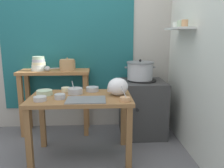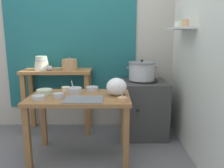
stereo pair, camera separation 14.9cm
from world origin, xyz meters
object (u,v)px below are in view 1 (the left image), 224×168
(prep_bowl_0, at_px, (75,91))
(prep_bowl_7, at_px, (60,96))
(stove_block, at_px, (142,108))
(prep_table, at_px, (81,106))
(prep_bowl_1, at_px, (40,98))
(steamer_pot, at_px, (140,71))
(prep_bowl_2, at_px, (112,89))
(back_shelf_table, at_px, (55,86))
(plastic_bag, at_px, (118,87))
(ladle, at_px, (49,69))
(serving_tray, at_px, (86,100))
(bowl_stack_enamel, at_px, (39,64))
(prep_bowl_3, at_px, (44,92))
(prep_bowl_4, at_px, (66,89))
(clay_pot, at_px, (67,65))
(prep_bowl_6, at_px, (92,89))
(prep_bowl_5, at_px, (125,99))

(prep_bowl_0, relative_size, prep_bowl_7, 1.50)
(stove_block, relative_size, prep_bowl_7, 7.06)
(prep_table, xyz_separation_m, prep_bowl_1, (-0.40, -0.16, 0.14))
(steamer_pot, distance_m, prep_bowl_2, 0.60)
(back_shelf_table, distance_m, prep_bowl_7, 0.87)
(back_shelf_table, xyz_separation_m, steamer_pot, (1.17, -0.11, 0.22))
(plastic_bag, bearing_deg, prep_table, -178.10)
(ladle, xyz_separation_m, serving_tray, (0.54, -0.83, -0.21))
(serving_tray, bearing_deg, steamer_pot, 49.00)
(plastic_bag, xyz_separation_m, prep_bowl_1, (-0.80, -0.18, -0.07))
(prep_table, xyz_separation_m, stove_block, (0.80, 0.61, -0.23))
(bowl_stack_enamel, bearing_deg, prep_bowl_7, -63.63)
(prep_bowl_1, distance_m, prep_bowl_2, 0.84)
(prep_bowl_2, distance_m, prep_bowl_3, 0.77)
(back_shelf_table, distance_m, stove_block, 1.26)
(back_shelf_table, height_order, prep_bowl_2, back_shelf_table)
(ladle, bearing_deg, back_shelf_table, 52.70)
(bowl_stack_enamel, relative_size, ladle, 0.71)
(prep_bowl_4, bearing_deg, serving_tray, -56.43)
(clay_pot, bearing_deg, serving_tray, -71.72)
(prep_bowl_3, bearing_deg, stove_block, 23.84)
(back_shelf_table, relative_size, prep_bowl_1, 7.39)
(plastic_bag, bearing_deg, clay_pot, 131.53)
(prep_bowl_1, distance_m, prep_bowl_6, 0.64)
(prep_table, distance_m, ladle, 0.88)
(prep_bowl_0, relative_size, prep_bowl_6, 1.11)
(stove_block, xyz_separation_m, plastic_bag, (-0.39, -0.59, 0.43))
(prep_bowl_1, bearing_deg, clay_pot, 79.71)
(prep_bowl_5, xyz_separation_m, prep_bowl_7, (-0.67, 0.12, 0.00))
(back_shelf_table, xyz_separation_m, ladle, (-0.06, -0.08, 0.26))
(clay_pot, relative_size, prep_bowl_6, 1.44)
(prep_bowl_3, bearing_deg, prep_bowl_0, 5.29)
(stove_block, xyz_separation_m, prep_bowl_1, (-1.19, -0.77, 0.36))
(clay_pot, distance_m, bowl_stack_enamel, 0.39)
(prep_table, height_order, prep_bowl_5, prep_bowl_5)
(clay_pot, bearing_deg, prep_bowl_3, -104.60)
(prep_table, height_order, plastic_bag, plastic_bag)
(stove_block, xyz_separation_m, ladle, (-1.27, 0.05, 0.55))
(stove_block, xyz_separation_m, clay_pot, (-1.03, 0.13, 0.59))
(prep_bowl_3, bearing_deg, prep_table, -10.38)
(back_shelf_table, height_order, bowl_stack_enamel, bowl_stack_enamel)
(plastic_bag, bearing_deg, prep_bowl_5, -77.80)
(prep_bowl_1, bearing_deg, prep_bowl_3, 92.26)
(prep_bowl_6, relative_size, prep_bowl_7, 1.35)
(ladle, distance_m, plastic_bag, 1.10)
(back_shelf_table, relative_size, serving_tray, 2.40)
(stove_block, distance_m, steamer_pot, 0.52)
(prep_bowl_1, height_order, prep_bowl_5, prep_bowl_5)
(back_shelf_table, xyz_separation_m, stove_block, (1.21, -0.13, -0.30))
(ladle, relative_size, plastic_bag, 1.29)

